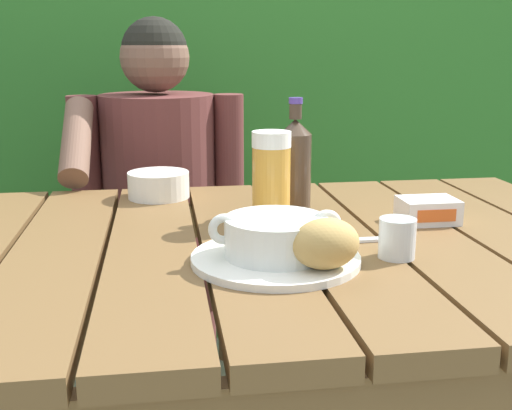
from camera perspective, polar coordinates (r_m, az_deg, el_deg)
name	(u,v)px	position (r m, az deg, el deg)	size (l,w,h in m)	color
dining_table	(245,288)	(1.17, -1.01, -7.41)	(1.45, 0.91, 0.78)	brown
hedge_backdrop	(122,111)	(2.66, -11.90, 8.20)	(4.22, 0.97, 1.71)	#2B6A25
chair_near_diner	(162,252)	(2.07, -8.37, -4.16)	(0.45, 0.47, 0.92)	brown
person_eating	(159,196)	(1.82, -8.67, 0.79)	(0.48, 0.47, 1.19)	brown
serving_plate	(276,258)	(1.02, 1.76, -4.79)	(0.27, 0.27, 0.01)	white
soup_bowl	(276,235)	(1.01, 1.78, -2.72)	(0.21, 0.16, 0.07)	white
bread_roll	(326,244)	(0.95, 6.25, -3.45)	(0.12, 0.10, 0.08)	tan
beer_glass	(271,178)	(1.22, 1.37, 2.44)	(0.07, 0.07, 0.18)	gold
beer_bottle	(295,164)	(1.31, 3.48, 3.64)	(0.07, 0.07, 0.24)	#433224
water_glass_small	(397,238)	(1.06, 12.48, -2.90)	(0.06, 0.06, 0.07)	silver
butter_tub	(428,210)	(1.29, 15.09, -0.47)	(0.11, 0.08, 0.05)	white
table_knife	(353,240)	(1.14, 8.66, -3.10)	(0.16, 0.02, 0.01)	silver
diner_bowl	(159,185)	(1.47, -8.68, 1.80)	(0.14, 0.14, 0.06)	white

